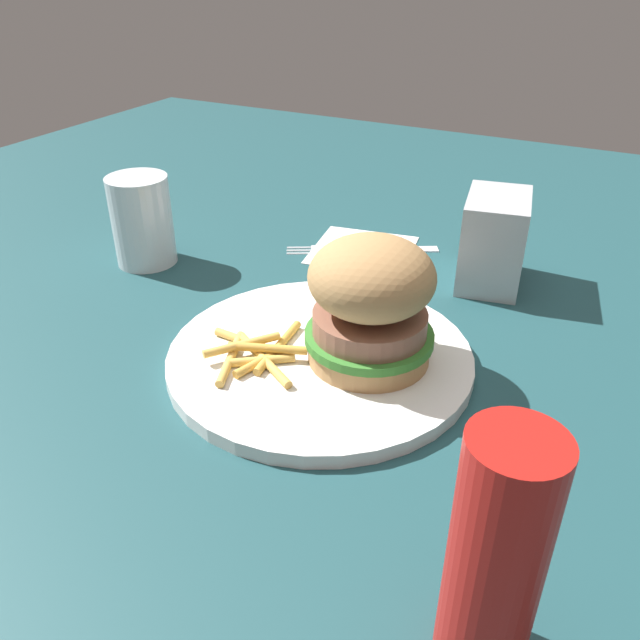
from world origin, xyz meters
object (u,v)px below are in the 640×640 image
Objects in this scene: sandwich at (371,302)px; ketchup_bottle at (496,558)px; fork at (361,248)px; fries_pile at (257,352)px; plate at (320,357)px; napkin at (362,250)px; napkin_dispenser at (493,240)px; drink_glass at (143,224)px.

ketchup_bottle is at bearing 126.62° from sandwich.
ketchup_bottle is (-0.25, 0.41, 0.06)m from fork.
ketchup_bottle reaches higher than fries_pile.
plate is 0.23m from napkin.
fork is (0.00, 0.00, 0.00)m from napkin.
napkin is at bearing -151.35° from fork.
ketchup_bottle is at bearing 121.01° from napkin.
plate is at bearing 13.72° from sandwich.
napkin_dispenser is at bearing 176.09° from napkin.
drink_glass is (0.22, -0.12, 0.03)m from fries_pile.
napkin is at bearing -74.69° from plate.
fries_pile is 0.28m from napkin_dispenser.
napkin is at bearing -58.99° from ketchup_bottle.
fork is 1.67× the size of drink_glass.
sandwich reaches higher than fries_pile.
fork is at bearing 28.65° from napkin.
napkin is 0.80× the size of ketchup_bottle.
napkin is at bearing -145.62° from drink_glass.
napkin_dispenser reaches higher than napkin.
ketchup_bottle reaches higher than fork.
napkin is (0.06, -0.22, -0.01)m from plate.
fork is (0.06, -0.22, -0.00)m from plate.
plate is 2.77× the size of napkin_dispenser.
sandwich is at bearing -166.28° from plate.
fork is 1.17× the size of ketchup_bottle.
fries_pile is at bearing 142.30° from napkin_dispenser.
napkin_dispenser is at bearing -111.82° from plate.
sandwich is 0.10m from fries_pile.
sandwich is 0.76× the size of ketchup_bottle.
fork is (0.02, -0.25, -0.01)m from fries_pile.
drink_glass is 1.05× the size of napkin_dispenser.
napkin is 0.24m from drink_glass.
ketchup_bottle is (-0.19, 0.19, 0.06)m from plate.
ketchup_bottle is at bearing 134.73° from plate.
plate is at bearing 147.84° from napkin_dispenser.
napkin_dispenser is at bearing -160.00° from drink_glass.
drink_glass is (0.30, -0.08, -0.02)m from sandwich.
plate is 0.23m from napkin_dispenser.
napkin is 0.69× the size of fork.
sandwich is 1.09× the size of drink_glass.
drink_glass reaches higher than fries_pile.
drink_glass is 0.70× the size of ketchup_bottle.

